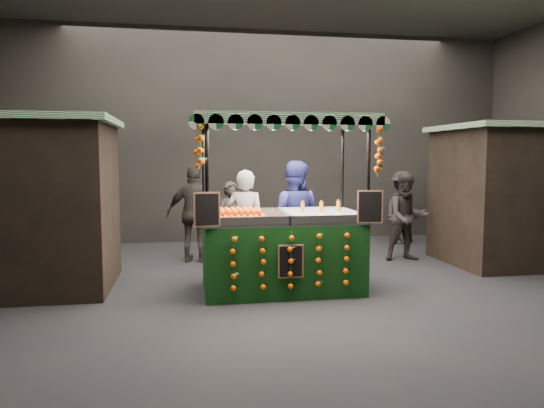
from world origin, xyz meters
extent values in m
plane|color=black|center=(0.00, 0.00, 0.00)|extent=(12.00, 12.00, 0.00)
cube|color=black|center=(0.00, 5.00, 2.50)|extent=(12.00, 0.10, 5.00)
cube|color=black|center=(-4.40, 1.00, 1.25)|extent=(2.80, 2.00, 2.50)
cube|color=#135922|center=(-4.40, 1.00, 2.55)|extent=(3.00, 2.20, 0.10)
cube|color=black|center=(4.40, 1.50, 1.25)|extent=(2.80, 2.00, 2.50)
cube|color=#135922|center=(4.40, 1.50, 2.55)|extent=(3.00, 2.20, 0.10)
cube|color=black|center=(-0.46, 0.27, 0.52)|extent=(2.31, 1.26, 1.05)
cube|color=silver|center=(-0.46, 0.27, 1.07)|extent=(2.31, 1.26, 0.04)
cylinder|color=black|center=(-1.58, -0.33, 1.26)|extent=(0.05, 0.05, 2.52)
cylinder|color=black|center=(0.66, -0.33, 1.26)|extent=(0.05, 0.05, 2.52)
cylinder|color=black|center=(-1.58, 0.87, 1.26)|extent=(0.05, 0.05, 2.52)
cylinder|color=black|center=(0.66, 0.87, 1.26)|extent=(0.05, 0.05, 2.52)
cube|color=#135922|center=(-0.46, 0.27, 2.56)|extent=(2.57, 1.52, 0.08)
cube|color=white|center=(0.17, 0.27, 1.13)|extent=(1.03, 1.13, 0.08)
cube|color=black|center=(-1.59, -0.39, 1.31)|extent=(0.35, 0.10, 0.46)
cube|color=black|center=(0.67, -0.39, 1.31)|extent=(0.35, 0.10, 0.46)
cube|color=black|center=(-0.46, -0.40, 0.58)|extent=(0.36, 0.03, 0.46)
imported|color=slate|center=(-0.90, 1.08, 0.90)|extent=(0.77, 0.66, 1.80)
imported|color=navy|center=(-0.05, 1.29, 0.97)|extent=(1.14, 1.01, 1.94)
imported|color=#2D2824|center=(-1.01, 2.33, 0.78)|extent=(0.57, 0.38, 1.55)
imported|color=black|center=(2.37, 2.06, 0.85)|extent=(0.86, 0.69, 1.69)
imported|color=#2A2622|center=(-1.69, 2.62, 0.93)|extent=(1.17, 0.68, 1.87)
imported|color=black|center=(3.10, 3.93, 0.84)|extent=(1.26, 1.11, 1.69)
imported|color=#2E2A25|center=(-3.82, 2.71, 0.83)|extent=(0.84, 0.58, 1.66)
camera|label=1|loc=(-1.88, -7.10, 2.00)|focal=33.48mm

